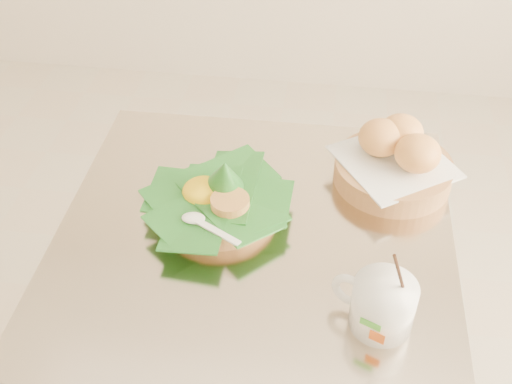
# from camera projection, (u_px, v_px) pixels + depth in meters

# --- Properties ---
(cafe_table) EXTENTS (0.71, 0.71, 0.75)m
(cafe_table) POSITION_uv_depth(u_px,v_px,m) (255.00, 312.00, 1.28)
(cafe_table) COLOR gray
(cafe_table) RESTS_ON floor
(rice_basket) EXTENTS (0.26, 0.26, 0.13)m
(rice_basket) POSITION_uv_depth(u_px,v_px,m) (219.00, 197.00, 1.16)
(rice_basket) COLOR #B3824D
(rice_basket) RESTS_ON cafe_table
(bread_basket) EXTENTS (0.27, 0.27, 0.12)m
(bread_basket) POSITION_uv_depth(u_px,v_px,m) (395.00, 160.00, 1.22)
(bread_basket) COLOR #B3824D
(bread_basket) RESTS_ON cafe_table
(coffee_mug) EXTENTS (0.13, 0.10, 0.17)m
(coffee_mug) POSITION_uv_depth(u_px,v_px,m) (381.00, 304.00, 0.96)
(coffee_mug) COLOR white
(coffee_mug) RESTS_ON cafe_table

